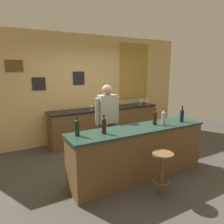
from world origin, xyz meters
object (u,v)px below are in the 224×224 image
(bartender, at_px, (107,119))
(wine_glass_e, at_px, (147,101))
(wine_bottle_a, at_px, (77,127))
(wine_bottle_b, at_px, (104,125))
(wine_glass_c, at_px, (104,104))
(wine_glass_a, at_px, (91,105))
(wine_glass_b, at_px, (99,104))
(wine_glass_d, at_px, (141,100))
(wine_bottle_d, at_px, (164,117))
(coffee_mug, at_px, (138,103))
(wine_bottle_c, at_px, (155,117))
(bar_stool, at_px, (162,167))
(wine_bottle_e, at_px, (182,115))

(bartender, bearing_deg, wine_glass_e, 31.39)
(wine_bottle_a, height_order, wine_bottle_b, same)
(wine_bottle_b, distance_m, wine_glass_c, 2.28)
(bartender, relative_size, wine_bottle_a, 5.29)
(wine_glass_a, relative_size, wine_glass_b, 1.00)
(wine_glass_b, bearing_deg, wine_glass_d, 0.87)
(wine_bottle_a, distance_m, wine_bottle_d, 1.60)
(wine_glass_e, distance_m, coffee_mug, 0.33)
(wine_glass_e, bearing_deg, wine_glass_c, 177.51)
(wine_bottle_d, height_order, coffee_mug, wine_bottle_d)
(wine_bottle_a, xyz_separation_m, wine_glass_e, (2.84, 1.87, -0.05))
(wine_glass_a, height_order, wine_glass_e, same)
(wine_glass_b, xyz_separation_m, wine_glass_e, (1.52, -0.09, 0.00))
(wine_bottle_b, relative_size, wine_bottle_c, 1.00)
(bartender, relative_size, wine_glass_d, 10.45)
(bartender, xyz_separation_m, wine_bottle_a, (-0.87, -0.67, 0.12))
(wine_glass_d, bearing_deg, wine_glass_c, -177.64)
(bartender, height_order, wine_glass_b, bartender)
(wine_bottle_b, height_order, wine_glass_b, wine_bottle_b)
(bar_stool, xyz_separation_m, wine_bottle_d, (0.51, 0.57, 0.60))
(bar_stool, relative_size, wine_glass_b, 4.39)
(bartender, relative_size, wine_bottle_b, 5.29)
(bartender, bearing_deg, wine_bottle_c, -51.80)
(bar_stool, xyz_separation_m, wine_bottle_e, (0.97, 0.55, 0.60))
(wine_bottle_d, distance_m, wine_glass_b, 2.13)
(wine_bottle_b, height_order, wine_bottle_d, same)
(bartender, xyz_separation_m, wine_bottle_c, (0.59, -0.74, 0.12))
(wine_bottle_d, bearing_deg, wine_bottle_a, 174.67)
(wine_bottle_a, distance_m, wine_bottle_e, 2.05)
(wine_glass_a, xyz_separation_m, wine_glass_e, (1.77, -0.04, 0.00))
(wine_bottle_d, bearing_deg, wine_glass_e, 58.40)
(wine_bottle_b, xyz_separation_m, wine_glass_b, (0.91, 2.06, -0.05))
(wine_bottle_b, relative_size, wine_glass_e, 1.97)
(bar_stool, relative_size, coffee_mug, 5.44)
(bartender, xyz_separation_m, bar_stool, (0.21, -1.39, -0.48))
(wine_glass_b, distance_m, coffee_mug, 1.20)
(wine_bottle_b, height_order, coffee_mug, wine_bottle_b)
(bartender, bearing_deg, wine_bottle_b, -121.08)
(bartender, height_order, wine_glass_c, bartender)
(wine_bottle_d, distance_m, wine_bottle_e, 0.45)
(wine_bottle_e, bearing_deg, wine_bottle_d, 177.89)
(wine_bottle_e, distance_m, coffee_mug, 2.10)
(coffee_mug, bearing_deg, wine_glass_b, 175.94)
(wine_glass_c, bearing_deg, wine_bottle_c, -89.55)
(wine_bottle_c, xyz_separation_m, wine_glass_b, (-0.14, 2.04, -0.05))
(wine_glass_c, bearing_deg, wine_bottle_e, -73.95)
(wine_glass_b, xyz_separation_m, wine_glass_c, (0.12, -0.03, 0.00))
(wine_bottle_d, distance_m, wine_glass_d, 2.40)
(wine_glass_e, bearing_deg, wine_glass_b, 176.55)
(bartender, relative_size, wine_glass_c, 10.45)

